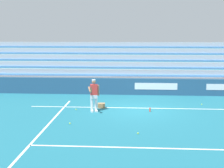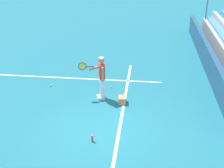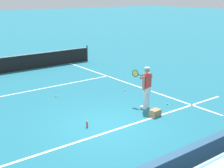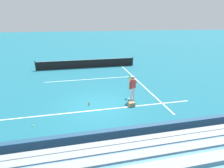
% 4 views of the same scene
% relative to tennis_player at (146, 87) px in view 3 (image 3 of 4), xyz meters
% --- Properties ---
extents(ground_plane, '(160.00, 160.00, 0.00)m').
position_rel_tennis_player_xyz_m(ground_plane, '(-2.32, -0.43, -0.89)').
color(ground_plane, '#1E6B7F').
extents(court_baseline_white, '(12.00, 0.10, 0.01)m').
position_rel_tennis_player_xyz_m(court_baseline_white, '(-2.32, -0.93, -0.89)').
color(court_baseline_white, white).
rests_on(court_baseline_white, ground).
extents(court_sideline_white, '(0.10, 12.00, 0.01)m').
position_rel_tennis_player_xyz_m(court_sideline_white, '(1.79, 3.57, -0.89)').
color(court_sideline_white, white).
rests_on(court_sideline_white, ground).
extents(court_service_line_white, '(8.22, 0.10, 0.01)m').
position_rel_tennis_player_xyz_m(court_service_line_white, '(-2.32, 5.07, -0.89)').
color(court_service_line_white, white).
rests_on(court_service_line_white, ground).
extents(back_wall_sponsor_board, '(25.84, 0.25, 1.10)m').
position_rel_tennis_player_xyz_m(back_wall_sponsor_board, '(-2.34, -4.64, -0.34)').
color(back_wall_sponsor_board, navy).
rests_on(back_wall_sponsor_board, ground).
extents(tennis_player, '(0.58, 1.07, 1.71)m').
position_rel_tennis_player_xyz_m(tennis_player, '(0.00, 0.00, 0.00)').
color(tennis_player, silver).
rests_on(tennis_player, ground).
extents(ball_box_cardboard, '(0.43, 0.34, 0.26)m').
position_rel_tennis_player_xyz_m(ball_box_cardboard, '(-0.31, -0.85, -0.76)').
color(ball_box_cardboard, '#A87F51').
rests_on(ball_box_cardboard, ground).
extents(tennis_ball_midcourt, '(0.07, 0.07, 0.07)m').
position_rel_tennis_player_xyz_m(tennis_ball_midcourt, '(0.82, 2.33, -0.86)').
color(tennis_ball_midcourt, '#CCE533').
rests_on(tennis_ball_midcourt, ground).
extents(tennis_ball_far_left, '(0.07, 0.07, 0.07)m').
position_rel_tennis_player_xyz_m(tennis_ball_far_left, '(1.00, -0.27, -0.86)').
color(tennis_ball_far_left, '#CCE533').
rests_on(tennis_ball_far_left, ground).
extents(tennis_ball_near_player, '(0.07, 0.07, 0.07)m').
position_rel_tennis_player_xyz_m(tennis_ball_near_player, '(-2.26, 3.52, -0.86)').
color(tennis_ball_near_player, '#CCE533').
rests_on(tennis_ball_near_player, ground).
extents(water_bottle, '(0.07, 0.07, 0.22)m').
position_rel_tennis_player_xyz_m(water_bottle, '(-2.95, -0.15, -0.78)').
color(water_bottle, '#EA4C33').
rests_on(water_bottle, ground).
extents(tennis_net, '(11.09, 0.09, 1.07)m').
position_rel_tennis_player_xyz_m(tennis_net, '(-2.32, 9.31, -0.40)').
color(tennis_net, '#33383D').
rests_on(tennis_net, ground).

